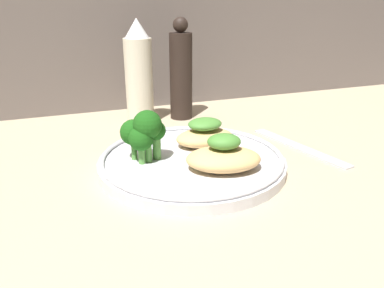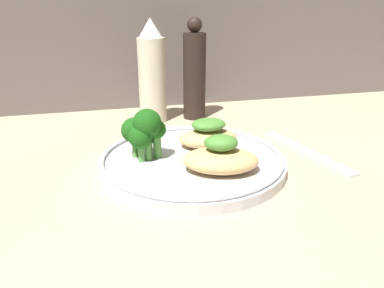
{
  "view_description": "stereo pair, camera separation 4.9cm",
  "coord_description": "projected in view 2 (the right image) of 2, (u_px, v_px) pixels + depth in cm",
  "views": [
    {
      "loc": [
        -16.06,
        -42.85,
        20.98
      ],
      "look_at": [
        0.0,
        0.0,
        3.4
      ],
      "focal_mm": 35.0,
      "sensor_mm": 36.0,
      "label": 1
    },
    {
      "loc": [
        -11.39,
        -44.32,
        20.98
      ],
      "look_at": [
        0.0,
        0.0,
        3.4
      ],
      "focal_mm": 35.0,
      "sensor_mm": 36.0,
      "label": 2
    }
  ],
  "objects": [
    {
      "name": "sauce_bottle",
      "position": [
        152.0,
        74.0,
        0.67
      ],
      "size": [
        4.91,
        4.91,
        18.3
      ],
      "color": "beige",
      "rests_on": "ground_plane"
    },
    {
      "name": "pepper_grinder",
      "position": [
        194.0,
        73.0,
        0.69
      ],
      "size": [
        4.17,
        4.17,
        18.39
      ],
      "color": "black",
      "rests_on": "ground_plane"
    },
    {
      "name": "fork",
      "position": [
        307.0,
        150.0,
        0.55
      ],
      "size": [
        5.24,
        18.19,
        0.6
      ],
      "color": "silver",
      "rests_on": "ground_plane"
    },
    {
      "name": "ground_plane",
      "position": [
        192.0,
        171.0,
        0.5
      ],
      "size": [
        180.0,
        180.0,
        1.0
      ],
      "primitive_type": "cube",
      "color": "tan"
    },
    {
      "name": "broccoli_bunch",
      "position": [
        144.0,
        131.0,
        0.48
      ],
      "size": [
        5.79,
        4.97,
        6.91
      ],
      "color": "#569942",
      "rests_on": "plate"
    },
    {
      "name": "grilled_meat_middle",
      "position": [
        208.0,
        135.0,
        0.53
      ],
      "size": [
        8.52,
        5.81,
        4.05
      ],
      "color": "tan",
      "rests_on": "plate"
    },
    {
      "name": "grilled_meat_front",
      "position": [
        221.0,
        158.0,
        0.46
      ],
      "size": [
        10.67,
        8.64,
        4.61
      ],
      "color": "tan",
      "rests_on": "plate"
    },
    {
      "name": "plate",
      "position": [
        192.0,
        161.0,
        0.5
      ],
      "size": [
        24.73,
        24.73,
        2.0
      ],
      "color": "silver",
      "rests_on": "ground_plane"
    }
  ]
}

